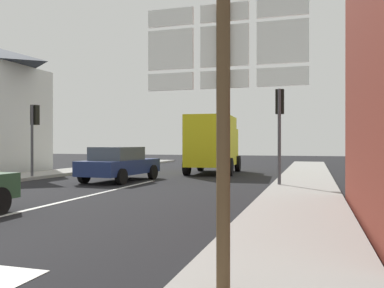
# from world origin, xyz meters

# --- Properties ---
(ground_plane) EXTENTS (80.00, 80.00, 0.00)m
(ground_plane) POSITION_xyz_m (0.00, 10.00, 0.00)
(ground_plane) COLOR black
(sidewalk_right) EXTENTS (2.29, 44.00, 0.14)m
(sidewalk_right) POSITION_xyz_m (6.32, 8.00, 0.07)
(sidewalk_right) COLOR #9E9B96
(sidewalk_right) RESTS_ON ground
(lane_centre_stripe) EXTENTS (0.16, 12.00, 0.01)m
(lane_centre_stripe) POSITION_xyz_m (0.00, 6.00, 0.01)
(lane_centre_stripe) COLOR silver
(lane_centre_stripe) RESTS_ON ground
(sedan_far) EXTENTS (2.24, 4.33, 1.47)m
(sedan_far) POSITION_xyz_m (-1.30, 11.44, 0.76)
(sedan_far) COLOR navy
(sedan_far) RESTS_ON ground
(delivery_truck) EXTENTS (2.74, 5.12, 3.05)m
(delivery_truck) POSITION_xyz_m (1.49, 16.94, 1.65)
(delivery_truck) COLOR yellow
(delivery_truck) RESTS_ON ground
(route_sign_post) EXTENTS (1.66, 0.14, 3.20)m
(route_sign_post) POSITION_xyz_m (5.79, -0.30, 2.00)
(route_sign_post) COLOR brown
(route_sign_post) RESTS_ON ground
(traffic_light_near_right) EXTENTS (0.30, 0.49, 3.60)m
(traffic_light_near_right) POSITION_xyz_m (5.48, 10.81, 2.67)
(traffic_light_near_right) COLOR #47474C
(traffic_light_near_right) RESTS_ON ground
(traffic_light_near_left) EXTENTS (0.30, 0.49, 3.37)m
(traffic_light_near_left) POSITION_xyz_m (-5.48, 11.26, 2.49)
(traffic_light_near_left) COLOR #47474C
(traffic_light_near_left) RESTS_ON ground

